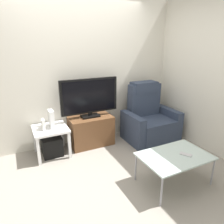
{
  "coord_description": "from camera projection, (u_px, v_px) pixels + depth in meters",
  "views": [
    {
      "loc": [
        -1.08,
        -2.41,
        1.8
      ],
      "look_at": [
        0.36,
        0.5,
        0.7
      ],
      "focal_mm": 33.09,
      "sensor_mm": 36.0,
      "label": 1
    }
  ],
  "objects": [
    {
      "name": "book_upright",
      "position": [
        43.0,
        124.0,
        3.25
      ],
      "size": [
        0.04,
        0.13,
        0.17
      ],
      "primitive_type": "cube",
      "color": "white",
      "rests_on": "side_table"
    },
    {
      "name": "wall_side",
      "position": [
        206.0,
        74.0,
        3.45
      ],
      "size": [
        0.06,
        4.48,
        2.6
      ],
      "primitive_type": "cube",
      "color": "beige",
      "rests_on": "ground"
    },
    {
      "name": "side_table",
      "position": [
        51.0,
        132.0,
        3.36
      ],
      "size": [
        0.54,
        0.54,
        0.49
      ],
      "color": "white",
      "rests_on": "ground"
    },
    {
      "name": "game_console",
      "position": [
        51.0,
        119.0,
        3.32
      ],
      "size": [
        0.07,
        0.2,
        0.29
      ],
      "primitive_type": "cube",
      "color": "white",
      "rests_on": "side_table"
    },
    {
      "name": "ground_plane",
      "position": [
        105.0,
        169.0,
        3.08
      ],
      "size": [
        6.4,
        6.4,
        0.0
      ],
      "primitive_type": "plane",
      "color": "gray"
    },
    {
      "name": "television",
      "position": [
        90.0,
        97.0,
        3.58
      ],
      "size": [
        1.03,
        0.2,
        0.69
      ],
      "color": "black",
      "rests_on": "tv_stand"
    },
    {
      "name": "subwoofer_box",
      "position": [
        52.0,
        146.0,
        3.44
      ],
      "size": [
        0.32,
        0.32,
        0.32
      ],
      "primitive_type": "cube",
      "color": "black",
      "rests_on": "ground"
    },
    {
      "name": "cell_phone",
      "position": [
        186.0,
        154.0,
        2.68
      ],
      "size": [
        0.14,
        0.16,
        0.01
      ],
      "primitive_type": "cube",
      "rotation": [
        0.0,
        0.0,
        0.54
      ],
      "color": "#B7B7BC",
      "rests_on": "coffee_table"
    },
    {
      "name": "coffee_table",
      "position": [
        175.0,
        157.0,
        2.68
      ],
      "size": [
        0.9,
        0.6,
        0.41
      ],
      "color": "#B2C6C1",
      "rests_on": "ground"
    },
    {
      "name": "tv_stand",
      "position": [
        91.0,
        131.0,
        3.77
      ],
      "size": [
        0.77,
        0.43,
        0.53
      ],
      "color": "brown",
      "rests_on": "ground"
    },
    {
      "name": "recliner_armchair",
      "position": [
        149.0,
        120.0,
        4.0
      ],
      "size": [
        0.98,
        0.78,
        1.08
      ],
      "rotation": [
        0.0,
        0.0,
        0.13
      ],
      "color": "#2D384C",
      "rests_on": "ground"
    },
    {
      "name": "wall_back",
      "position": [
        78.0,
        72.0,
        3.62
      ],
      "size": [
        6.4,
        0.06,
        2.6
      ],
      "primitive_type": "cube",
      "color": "beige",
      "rests_on": "ground"
    }
  ]
}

